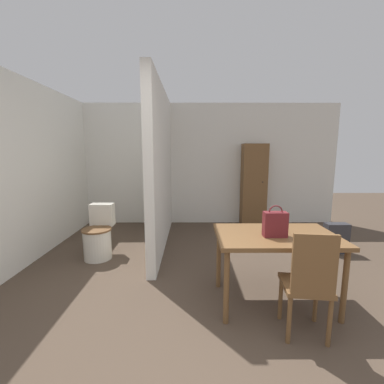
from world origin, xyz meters
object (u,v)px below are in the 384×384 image
(dining_table, at_px, (276,242))
(wooden_chair, at_px, (308,282))
(space_heater, at_px, (336,238))
(handbag, at_px, (275,224))
(wooden_cabinet, at_px, (254,185))
(toilet, at_px, (99,237))

(dining_table, relative_size, wooden_chair, 1.27)
(space_heater, bearing_deg, dining_table, -136.37)
(handbag, xyz_separation_m, wooden_cabinet, (0.50, 2.88, -0.01))
(toilet, bearing_deg, wooden_cabinet, 32.08)
(space_heater, bearing_deg, wooden_cabinet, 121.16)
(dining_table, bearing_deg, wooden_cabinet, 80.72)
(wooden_chair, distance_m, handbag, 0.58)
(toilet, relative_size, wooden_cabinet, 0.45)
(wooden_chair, height_order, wooden_cabinet, wooden_cabinet)
(wooden_cabinet, bearing_deg, dining_table, -99.28)
(toilet, bearing_deg, wooden_chair, -36.01)
(wooden_chair, relative_size, wooden_cabinet, 0.55)
(toilet, xyz_separation_m, handbag, (2.13, -1.23, 0.54))
(toilet, xyz_separation_m, space_heater, (3.54, 0.14, -0.08))
(wooden_cabinet, height_order, space_heater, wooden_cabinet)
(wooden_chair, distance_m, wooden_cabinet, 3.34)
(dining_table, xyz_separation_m, space_heater, (1.37, 1.30, -0.42))
(dining_table, relative_size, handbag, 3.84)
(handbag, bearing_deg, toilet, 150.01)
(handbag, bearing_deg, wooden_cabinet, 80.20)
(toilet, relative_size, handbag, 2.47)
(dining_table, distance_m, space_heater, 1.93)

